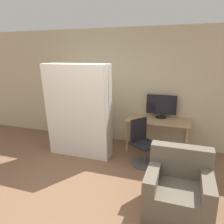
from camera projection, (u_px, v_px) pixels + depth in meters
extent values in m
plane|color=brown|center=(66.00, 207.00, 3.09)|extent=(16.00, 16.00, 0.00)
cube|color=#C6B793|center=(122.00, 87.00, 5.22)|extent=(8.00, 0.06, 2.70)
cube|color=tan|center=(158.00, 120.00, 4.75)|extent=(1.35, 0.67, 0.03)
cylinder|color=tan|center=(127.00, 137.00, 4.79)|extent=(0.05, 0.05, 0.70)
cylinder|color=tan|center=(186.00, 144.00, 4.40)|extent=(0.05, 0.05, 0.70)
cylinder|color=tan|center=(133.00, 129.00, 5.29)|extent=(0.05, 0.05, 0.70)
cylinder|color=tan|center=(186.00, 135.00, 4.90)|extent=(0.05, 0.05, 0.70)
cylinder|color=black|center=(161.00, 117.00, 4.91)|extent=(0.26, 0.26, 0.02)
cylinder|color=black|center=(161.00, 115.00, 4.90)|extent=(0.04, 0.04, 0.07)
cube|color=black|center=(161.00, 105.00, 4.84)|extent=(0.66, 0.02, 0.43)
cube|color=black|center=(161.00, 105.00, 4.83)|extent=(0.63, 0.03, 0.41)
cylinder|color=#4C4C51|center=(144.00, 163.00, 4.32)|extent=(0.52, 0.52, 0.03)
cylinder|color=#4C4C51|center=(145.00, 154.00, 4.27)|extent=(0.05, 0.05, 0.36)
cube|color=black|center=(145.00, 145.00, 4.22)|extent=(0.61, 0.61, 0.05)
cube|color=black|center=(139.00, 129.00, 4.31)|extent=(0.26, 0.35, 0.45)
cube|color=beige|center=(65.00, 106.00, 5.66)|extent=(0.02, 0.30, 1.65)
cube|color=beige|center=(93.00, 108.00, 5.41)|extent=(0.02, 0.30, 1.65)
cube|color=beige|center=(81.00, 106.00, 5.66)|extent=(0.80, 0.02, 1.65)
cube|color=beige|center=(80.00, 137.00, 5.74)|extent=(0.76, 0.26, 0.02)
cube|color=beige|center=(79.00, 125.00, 5.66)|extent=(0.76, 0.26, 0.02)
cube|color=beige|center=(79.00, 113.00, 5.57)|extent=(0.76, 0.26, 0.02)
cube|color=beige|center=(78.00, 100.00, 5.49)|extent=(0.76, 0.26, 0.02)
cube|color=beige|center=(78.00, 88.00, 5.41)|extent=(0.76, 0.26, 0.02)
cube|color=beige|center=(77.00, 74.00, 5.33)|extent=(0.76, 0.26, 0.02)
cube|color=#287A38|center=(67.00, 132.00, 5.79)|extent=(0.02, 0.18, 0.21)
cube|color=red|center=(68.00, 130.00, 5.80)|extent=(0.04, 0.20, 0.26)
cube|color=red|center=(70.00, 132.00, 5.78)|extent=(0.03, 0.22, 0.20)
cube|color=brown|center=(72.00, 131.00, 5.80)|extent=(0.03, 0.17, 0.22)
cube|color=teal|center=(73.00, 132.00, 5.77)|extent=(0.04, 0.22, 0.20)
cube|color=teal|center=(67.00, 119.00, 5.73)|extent=(0.03, 0.19, 0.24)
cube|color=red|center=(68.00, 119.00, 5.69)|extent=(0.04, 0.19, 0.24)
cube|color=#287A38|center=(70.00, 120.00, 5.72)|extent=(0.03, 0.20, 0.19)
cube|color=orange|center=(71.00, 120.00, 5.74)|extent=(0.02, 0.18, 0.21)
cube|color=#287A38|center=(67.00, 107.00, 5.69)|extent=(0.03, 0.16, 0.24)
cube|color=#7A2D84|center=(68.00, 107.00, 5.66)|extent=(0.03, 0.18, 0.22)
cube|color=red|center=(69.00, 107.00, 5.61)|extent=(0.04, 0.20, 0.27)
cube|color=#1E4C9E|center=(70.00, 107.00, 5.62)|extent=(0.04, 0.22, 0.23)
cube|color=#1E4C9E|center=(71.00, 108.00, 5.59)|extent=(0.02, 0.21, 0.21)
cube|color=brown|center=(72.00, 108.00, 5.59)|extent=(0.03, 0.22, 0.22)
cube|color=teal|center=(74.00, 107.00, 5.59)|extent=(0.03, 0.17, 0.27)
cube|color=red|center=(75.00, 107.00, 5.59)|extent=(0.03, 0.18, 0.27)
cube|color=red|center=(66.00, 95.00, 5.60)|extent=(0.02, 0.21, 0.19)
cube|color=gold|center=(67.00, 95.00, 5.59)|extent=(0.02, 0.16, 0.20)
cube|color=#1E4C9E|center=(67.00, 96.00, 5.52)|extent=(0.04, 0.17, 0.19)
cube|color=silver|center=(69.00, 94.00, 5.53)|extent=(0.03, 0.20, 0.28)
cube|color=#1E4C9E|center=(71.00, 95.00, 5.55)|extent=(0.02, 0.15, 0.22)
cube|color=red|center=(73.00, 96.00, 5.56)|extent=(0.04, 0.16, 0.19)
cube|color=#7A2D84|center=(74.00, 95.00, 5.54)|extent=(0.03, 0.15, 0.25)
cube|color=silver|center=(65.00, 81.00, 5.49)|extent=(0.04, 0.19, 0.27)
cube|color=teal|center=(67.00, 81.00, 5.50)|extent=(0.03, 0.17, 0.26)
cube|color=red|center=(67.00, 83.00, 5.45)|extent=(0.02, 0.19, 0.21)
cube|color=orange|center=(69.00, 81.00, 5.47)|extent=(0.03, 0.20, 0.27)
cube|color=red|center=(70.00, 83.00, 5.44)|extent=(0.03, 0.19, 0.20)
cube|color=teal|center=(72.00, 83.00, 5.44)|extent=(0.04, 0.15, 0.19)
cube|color=orange|center=(73.00, 82.00, 5.42)|extent=(0.04, 0.16, 0.23)
cube|color=silver|center=(76.00, 113.00, 4.38)|extent=(1.33, 0.32, 1.94)
cube|color=beige|center=(107.00, 116.00, 4.17)|extent=(0.01, 0.32, 1.90)
cube|color=silver|center=(81.00, 110.00, 4.57)|extent=(1.33, 0.24, 1.94)
cube|color=beige|center=(111.00, 113.00, 4.36)|extent=(0.01, 0.24, 1.90)
cube|color=#665B4C|center=(178.00, 199.00, 2.96)|extent=(0.85, 0.80, 0.40)
cube|color=#665B4C|center=(181.00, 161.00, 3.12)|extent=(0.85, 0.20, 0.45)
cube|color=#665B4C|center=(153.00, 175.00, 2.99)|extent=(0.16, 0.80, 0.20)
cube|color=#665B4C|center=(208.00, 184.00, 2.77)|extent=(0.16, 0.80, 0.20)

